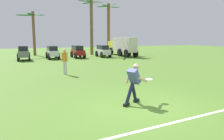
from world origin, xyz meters
name	(u,v)px	position (x,y,z in m)	size (l,w,h in m)	color
ground_plane	(145,107)	(0.00, 0.00, 0.00)	(80.00, 80.00, 0.00)	#57822D
field_line_paint	(173,123)	(0.00, -1.44, 0.00)	(19.46, 0.12, 0.01)	white
frisbee_thrower	(134,81)	(-0.12, 0.56, 0.79)	(1.13, 0.56, 1.39)	#191E38
frisbee_in_flight	(149,79)	(0.61, 0.71, 0.77)	(0.34, 0.34, 0.06)	white
teammate_near_sideline	(65,59)	(-1.08, 7.39, 0.94)	(0.33, 0.47, 1.56)	silver
parked_car_slot_a	(24,53)	(-3.09, 17.09, 0.74)	(1.26, 2.39, 1.40)	slate
parked_car_slot_b	(52,52)	(-0.28, 17.45, 0.72)	(1.14, 2.40, 1.34)	silver
parked_car_slot_c	(78,51)	(2.42, 17.41, 0.72)	(1.16, 2.41, 1.34)	maroon
parked_car_slot_d	(103,51)	(5.30, 17.19, 0.72)	(1.19, 2.42, 1.34)	silver
box_truck	(122,46)	(7.99, 17.69, 1.23)	(1.41, 5.90, 2.20)	yellow
palm_tree_left_of_centre	(33,29)	(-1.66, 22.45, 3.22)	(3.37, 2.99, 5.28)	brown
palm_tree_right_of_centre	(91,24)	(5.17, 20.76, 3.91)	(3.20, 3.39, 6.84)	brown
palm_tree_far_right	(108,26)	(7.87, 21.63, 3.72)	(3.19, 3.19, 6.64)	brown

